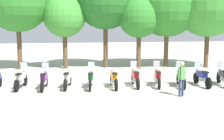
% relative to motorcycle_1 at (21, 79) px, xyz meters
% --- Properties ---
extents(ground_plane, '(80.00, 80.00, 0.00)m').
position_rel_motorcycle_1_xyz_m(ground_plane, '(5.00, -0.55, -0.52)').
color(ground_plane, '#BCB7A8').
extents(motorcycle_1, '(0.70, 2.18, 1.37)m').
position_rel_motorcycle_1_xyz_m(motorcycle_1, '(0.00, 0.00, 0.00)').
color(motorcycle_1, black).
rests_on(motorcycle_1, ground_plane).
extents(motorcycle_2, '(0.62, 2.19, 1.37)m').
position_rel_motorcycle_1_xyz_m(motorcycle_2, '(1.25, -0.33, 0.00)').
color(motorcycle_2, black).
rests_on(motorcycle_2, ground_plane).
extents(motorcycle_3, '(0.72, 2.17, 0.99)m').
position_rel_motorcycle_1_xyz_m(motorcycle_3, '(2.50, -0.25, -0.01)').
color(motorcycle_3, black).
rests_on(motorcycle_3, ground_plane).
extents(motorcycle_4, '(0.68, 2.18, 1.37)m').
position_rel_motorcycle_1_xyz_m(motorcycle_4, '(3.75, -0.51, 0.00)').
color(motorcycle_4, black).
rests_on(motorcycle_4, ground_plane).
extents(motorcycle_5, '(0.62, 2.19, 0.99)m').
position_rel_motorcycle_1_xyz_m(motorcycle_5, '(5.00, -0.63, -0.01)').
color(motorcycle_5, black).
rests_on(motorcycle_5, ground_plane).
extents(motorcycle_6, '(0.62, 2.19, 1.37)m').
position_rel_motorcycle_1_xyz_m(motorcycle_6, '(6.26, -0.47, 0.00)').
color(motorcycle_6, black).
rests_on(motorcycle_6, ground_plane).
extents(motorcycle_7, '(0.74, 2.17, 1.37)m').
position_rel_motorcycle_1_xyz_m(motorcycle_7, '(7.51, -0.59, 0.00)').
color(motorcycle_7, black).
rests_on(motorcycle_7, ground_plane).
extents(motorcycle_8, '(0.73, 2.17, 1.37)m').
position_rel_motorcycle_1_xyz_m(motorcycle_8, '(8.76, -0.93, 0.00)').
color(motorcycle_8, black).
rests_on(motorcycle_8, ground_plane).
extents(motorcycle_9, '(0.62, 2.19, 1.37)m').
position_rel_motorcycle_1_xyz_m(motorcycle_9, '(10.01, -0.94, 0.00)').
color(motorcycle_9, black).
rests_on(motorcycle_9, ground_plane).
extents(motorcycle_10, '(0.75, 2.17, 1.37)m').
position_rel_motorcycle_1_xyz_m(motorcycle_10, '(11.27, -1.01, 0.00)').
color(motorcycle_10, black).
rests_on(motorcycle_10, ground_plane).
extents(person_0, '(0.41, 0.27, 1.71)m').
position_rel_motorcycle_1_xyz_m(person_0, '(7.89, -3.11, 0.49)').
color(person_0, '#232D4C').
rests_on(person_0, ground_plane).
extents(tree_2, '(3.30, 3.30, 5.75)m').
position_rel_motorcycle_1_xyz_m(tree_2, '(2.44, 6.96, 3.56)').
color(tree_2, brown).
rests_on(tree_2, ground_plane).
extents(tree_4, '(3.27, 3.27, 5.69)m').
position_rel_motorcycle_1_xyz_m(tree_4, '(8.15, 6.19, 3.51)').
color(tree_4, brown).
rests_on(tree_4, ground_plane).
extents(tree_5, '(5.23, 5.23, 7.68)m').
position_rel_motorcycle_1_xyz_m(tree_5, '(10.58, 6.71, 4.53)').
color(tree_5, brown).
rests_on(tree_5, ground_plane).
extents(tree_6, '(5.33, 5.33, 7.78)m').
position_rel_motorcycle_1_xyz_m(tree_6, '(13.68, 5.85, 4.59)').
color(tree_6, brown).
rests_on(tree_6, ground_plane).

